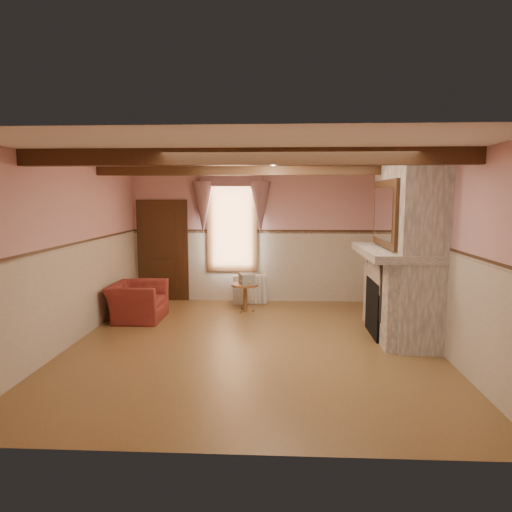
{
  "coord_description": "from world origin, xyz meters",
  "views": [
    {
      "loc": [
        0.39,
        -6.7,
        2.22
      ],
      "look_at": [
        0.02,
        0.8,
        1.26
      ],
      "focal_mm": 32.0,
      "sensor_mm": 36.0,
      "label": 1
    }
  ],
  "objects_px": {
    "armchair": "(138,301)",
    "radiator": "(250,289)",
    "mantel_clock": "(388,239)",
    "oil_lamp": "(387,237)",
    "side_table": "(245,298)",
    "bowl": "(395,245)"
  },
  "relations": [
    {
      "from": "armchair",
      "to": "oil_lamp",
      "type": "relative_size",
      "value": 3.71
    },
    {
      "from": "armchair",
      "to": "side_table",
      "type": "bearing_deg",
      "value": -70.2
    },
    {
      "from": "side_table",
      "to": "oil_lamp",
      "type": "xyz_separation_m",
      "value": [
        2.5,
        -0.87,
        1.29
      ]
    },
    {
      "from": "armchair",
      "to": "oil_lamp",
      "type": "bearing_deg",
      "value": -92.24
    },
    {
      "from": "armchair",
      "to": "radiator",
      "type": "relative_size",
      "value": 1.48
    },
    {
      "from": "bowl",
      "to": "oil_lamp",
      "type": "distance_m",
      "value": 0.53
    },
    {
      "from": "side_table",
      "to": "radiator",
      "type": "height_order",
      "value": "radiator"
    },
    {
      "from": "mantel_clock",
      "to": "oil_lamp",
      "type": "height_order",
      "value": "oil_lamp"
    },
    {
      "from": "side_table",
      "to": "radiator",
      "type": "bearing_deg",
      "value": 85.28
    },
    {
      "from": "radiator",
      "to": "oil_lamp",
      "type": "relative_size",
      "value": 2.5
    },
    {
      "from": "oil_lamp",
      "to": "side_table",
      "type": "bearing_deg",
      "value": 160.8
    },
    {
      "from": "armchair",
      "to": "oil_lamp",
      "type": "distance_m",
      "value": 4.59
    },
    {
      "from": "mantel_clock",
      "to": "oil_lamp",
      "type": "distance_m",
      "value": 0.04
    },
    {
      "from": "mantel_clock",
      "to": "oil_lamp",
      "type": "xyz_separation_m",
      "value": [
        0.0,
        0.01,
        0.04
      ]
    },
    {
      "from": "radiator",
      "to": "mantel_clock",
      "type": "relative_size",
      "value": 2.92
    },
    {
      "from": "oil_lamp",
      "to": "bowl",
      "type": "bearing_deg",
      "value": -90.0
    },
    {
      "from": "armchair",
      "to": "radiator",
      "type": "distance_m",
      "value": 2.41
    },
    {
      "from": "bowl",
      "to": "oil_lamp",
      "type": "height_order",
      "value": "oil_lamp"
    },
    {
      "from": "side_table",
      "to": "radiator",
      "type": "relative_size",
      "value": 0.79
    },
    {
      "from": "bowl",
      "to": "oil_lamp",
      "type": "bearing_deg",
      "value": 90.0
    },
    {
      "from": "side_table",
      "to": "bowl",
      "type": "relative_size",
      "value": 1.5
    },
    {
      "from": "armchair",
      "to": "mantel_clock",
      "type": "distance_m",
      "value": 4.58
    }
  ]
}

